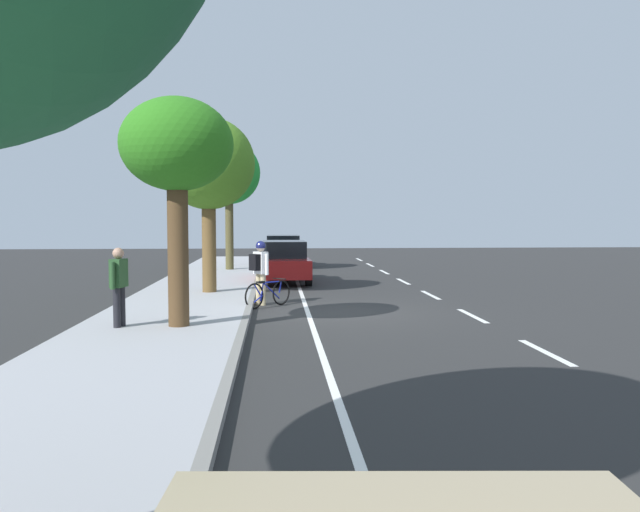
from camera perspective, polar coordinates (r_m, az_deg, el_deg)
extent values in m
plane|color=#2A2A2A|center=(16.08, 1.71, -5.03)|extent=(68.17, 68.17, 0.00)
cube|color=#A2A2A6|center=(16.18, -12.66, -4.80)|extent=(3.38, 42.61, 0.15)
cube|color=gray|center=(16.01, -6.37, -4.83)|extent=(0.16, 42.61, 0.15)
cube|color=white|center=(36.42, 3.51, -0.32)|extent=(0.14, 2.20, 0.01)
cube|color=white|center=(32.27, 4.47, -0.80)|extent=(0.14, 2.20, 0.01)
cube|color=white|center=(28.13, 5.73, -1.42)|extent=(0.14, 2.20, 0.01)
cube|color=white|center=(24.02, 7.42, -2.26)|extent=(0.14, 2.20, 0.01)
cube|color=white|center=(19.94, 9.80, -3.43)|extent=(0.14, 2.20, 0.01)
cube|color=white|center=(15.93, 13.40, -5.19)|extent=(0.14, 2.20, 0.01)
cube|color=white|center=(12.05, 19.43, -8.06)|extent=(0.14, 2.20, 0.01)
cube|color=white|center=(16.02, -1.09, -5.05)|extent=(0.12, 42.61, 0.01)
cube|color=black|center=(31.36, -3.31, 0.18)|extent=(1.77, 4.41, 0.64)
cube|color=black|center=(31.33, -3.31, 1.31)|extent=(1.55, 2.10, 0.60)
cylinder|color=black|center=(30.01, -4.81, -0.49)|extent=(0.22, 0.66, 0.66)
cylinder|color=black|center=(30.04, -1.72, -0.48)|extent=(0.22, 0.66, 0.66)
cylinder|color=black|center=(32.73, -4.76, -0.17)|extent=(0.22, 0.66, 0.66)
cylinder|color=black|center=(32.76, -1.92, -0.15)|extent=(0.22, 0.66, 0.66)
cube|color=maroon|center=(23.55, -3.22, -0.89)|extent=(1.84, 4.43, 0.64)
cube|color=black|center=(23.51, -3.22, 0.62)|extent=(1.59, 2.13, 0.60)
cylinder|color=black|center=(22.20, -5.19, -1.86)|extent=(0.23, 0.66, 0.66)
cylinder|color=black|center=(22.25, -1.02, -1.83)|extent=(0.23, 0.66, 0.66)
cylinder|color=black|center=(24.92, -5.17, -1.28)|extent=(0.23, 0.66, 0.66)
cylinder|color=black|center=(24.96, -1.45, -1.26)|extent=(0.23, 0.66, 0.66)
torus|color=black|center=(17.42, -3.47, -3.26)|extent=(0.49, 0.53, 0.68)
torus|color=black|center=(16.66, -5.87, -3.57)|extent=(0.49, 0.53, 0.68)
cylinder|color=#1926A5|center=(17.12, -4.35, -3.09)|extent=(0.46, 0.50, 0.50)
cylinder|color=#1926A5|center=(16.86, -5.19, -3.23)|extent=(0.12, 0.13, 0.47)
cylinder|color=#1926A5|center=(17.06, -4.47, -2.34)|extent=(0.52, 0.56, 0.05)
cylinder|color=#1926A5|center=(16.79, -5.46, -3.78)|extent=(0.26, 0.28, 0.19)
cylinder|color=#1926A5|center=(16.73, -5.59, -3.02)|extent=(0.20, 0.22, 0.33)
cylinder|color=#1926A5|center=(17.37, -3.56, -2.74)|extent=(0.10, 0.11, 0.33)
cube|color=black|center=(16.79, -5.32, -2.33)|extent=(0.24, 0.24, 0.05)
cylinder|color=black|center=(17.32, -3.65, -2.02)|extent=(0.36, 0.33, 0.03)
cylinder|color=#C6B284|center=(17.40, -5.08, -3.00)|extent=(0.15, 0.15, 0.85)
cylinder|color=#C6B284|center=(17.55, -5.49, -2.94)|extent=(0.15, 0.15, 0.85)
cube|color=white|center=(17.41, -5.30, -0.60)|extent=(0.42, 0.44, 0.60)
cylinder|color=white|center=(17.21, -4.76, -0.75)|extent=(0.10, 0.10, 0.57)
cylinder|color=white|center=(17.62, -5.82, -0.66)|extent=(0.10, 0.10, 0.57)
sphere|color=gray|center=(17.39, -5.30, 0.78)|extent=(0.24, 0.24, 0.24)
sphere|color=navy|center=(17.38, -5.31, 0.91)|extent=(0.27, 0.27, 0.27)
cube|color=black|center=(17.29, -5.82, -0.57)|extent=(0.33, 0.35, 0.44)
cylinder|color=brown|center=(27.87, -8.07, 2.34)|extent=(0.35, 0.35, 3.43)
ellipsoid|color=green|center=(27.93, -8.11, 7.37)|extent=(2.68, 2.68, 2.71)
cylinder|color=brown|center=(19.43, -9.84, 1.35)|extent=(0.42, 0.42, 3.07)
ellipsoid|color=#497E21|center=(19.48, -9.91, 8.12)|extent=(2.77, 2.77, 2.73)
cylinder|color=#4F3820|center=(13.39, -12.51, 0.43)|extent=(0.42, 0.42, 3.08)
ellipsoid|color=#2C751B|center=(13.45, -12.63, 9.69)|extent=(2.29, 2.29, 1.90)
cylinder|color=black|center=(13.77, -17.24, -4.29)|extent=(0.15, 0.15, 0.81)
cylinder|color=black|center=(13.59, -17.62, -4.40)|extent=(0.15, 0.15, 0.81)
cube|color=#264C26|center=(13.61, -17.48, -1.45)|extent=(0.31, 0.42, 0.57)
cylinder|color=#264C26|center=(13.84, -16.98, -1.49)|extent=(0.10, 0.10, 0.55)
cylinder|color=#264C26|center=(13.38, -17.99, -1.67)|extent=(0.10, 0.10, 0.55)
sphere|color=tan|center=(13.58, -17.51, 0.23)|extent=(0.23, 0.23, 0.23)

